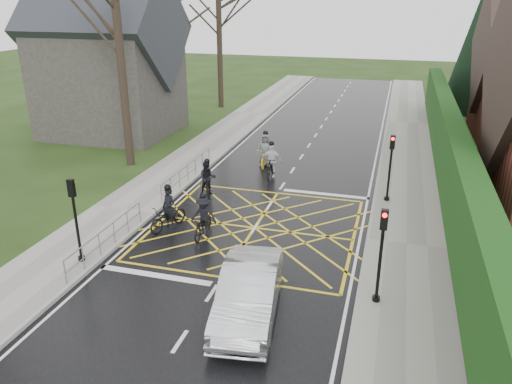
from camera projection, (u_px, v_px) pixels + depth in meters
The scene contains 21 objects.
ground at pixel (255, 228), 20.48m from camera, with size 120.00×120.00×0.00m, color black.
road at pixel (255, 228), 20.48m from camera, with size 9.00×80.00×0.01m, color black.
sidewalk_right at pixel (406, 245), 18.93m from camera, with size 3.00×80.00×0.15m, color gray.
sidewalk_left at pixel (124, 210), 21.98m from camera, with size 3.00×80.00×0.15m, color gray.
stone_wall at pixel (446, 188), 23.74m from camera, with size 0.50×38.00×0.70m, color slate.
hedge at pixel (451, 153), 23.10m from camera, with size 0.90×38.00×2.80m, color #0F370F.
conifer at pixel (477, 48), 39.14m from camera, with size 4.60×4.60×10.00m.
church at pixel (108, 60), 32.83m from camera, with size 8.80×7.80×11.00m.
tree_near at pixel (116, 16), 25.21m from camera, with size 9.24×9.24×11.44m.
tree_far at pixel (219, 18), 39.86m from camera, with size 8.40×8.40×10.40m.
railing_south at pixel (106, 234), 18.25m from camera, with size 0.05×5.04×1.03m.
railing_north at pixel (188, 169), 24.95m from camera, with size 0.05×6.04×1.03m.
traffic_light_ne at pixel (390, 169), 22.32m from camera, with size 0.24×0.31×3.21m.
traffic_light_se at pixel (380, 257), 14.81m from camera, with size 0.24×0.31×3.21m.
traffic_light_sw at pixel (76, 222), 17.15m from camera, with size 0.24×0.31×3.21m.
cyclist_rear at pixel (168, 214), 20.24m from camera, with size 1.31×2.08×1.91m.
cyclist_back at pixel (207, 182), 23.58m from camera, with size 1.22×1.86×1.82m.
cyclist_mid at pixel (203, 220), 19.64m from camera, with size 1.08×1.85×1.78m.
cyclist_front at pixel (271, 164), 25.94m from camera, with size 1.07×1.97×1.94m.
cyclist_lead at pixel (265, 154), 27.63m from camera, with size 0.97×2.14×2.01m.
car at pixel (249, 292), 14.67m from camera, with size 1.64×4.69×1.55m, color #B7B9BF.
Camera 1 is at (5.11, -17.76, 8.94)m, focal length 35.00 mm.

